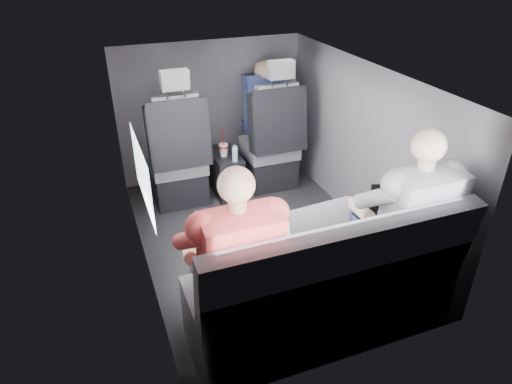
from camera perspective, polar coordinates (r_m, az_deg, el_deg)
name	(u,v)px	position (r m, az deg, el deg)	size (l,w,h in m)	color
floor	(259,240)	(3.74, 0.37, -5.99)	(2.60, 2.60, 0.00)	black
ceiling	(260,75)	(3.16, 0.45, 14.45)	(2.60, 2.60, 0.00)	#B2B2AD
panel_left	(136,186)	(3.21, -14.72, 0.76)	(0.02, 2.60, 1.35)	#56565B
panel_right	(363,148)	(3.79, 13.26, 5.39)	(0.02, 2.60, 1.35)	#56565B
panel_front	(211,111)	(4.54, -5.65, 10.03)	(1.80, 0.02, 1.35)	#56565B
panel_back	(351,269)	(2.41, 11.84, -9.36)	(1.80, 0.02, 1.35)	#56565B
side_window	(142,174)	(2.85, -14.05, 2.14)	(0.02, 0.75, 0.42)	white
seatbelt	(279,114)	(4.08, 2.92, 9.76)	(0.05, 0.01, 0.65)	black
front_seat_left	(178,163)	(4.14, -9.71, 3.65)	(0.52, 0.58, 1.26)	black
front_seat_right	(271,148)	(4.37, 1.90, 5.51)	(0.52, 0.58, 1.26)	black
center_console	(226,173)	(4.35, -3.83, 2.44)	(0.24, 0.48, 0.41)	black
rear_bench	(324,294)	(2.80, 8.49, -12.47)	(1.60, 0.57, 0.92)	slate
soda_cup	(224,150)	(4.18, -4.07, 5.30)	(0.09, 0.09, 0.26)	white
water_bottle	(235,154)	(4.08, -2.65, 4.77)	(0.05, 0.05, 0.15)	#AFD3ED
laptop_white	(228,246)	(2.60, -3.48, -6.73)	(0.32, 0.31, 0.23)	silver
laptop_silver	(311,229)	(2.74, 6.91, -4.56)	(0.41, 0.38, 0.28)	silver
laptop_black	(388,207)	(3.06, 16.16, -1.80)	(0.43, 0.44, 0.26)	black
passenger_rear_left	(232,260)	(2.48, -2.99, -8.54)	(0.51, 0.63, 1.24)	#35343A
passenger_rear_right	(402,219)	(2.93, 17.76, -3.27)	(0.53, 0.65, 1.27)	navy
passenger_front_right	(264,105)	(4.48, 0.97, 10.82)	(0.38, 0.38, 0.74)	navy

